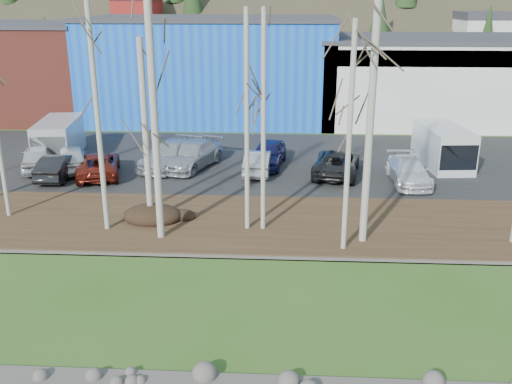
# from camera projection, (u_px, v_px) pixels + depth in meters

# --- Properties ---
(river) EXTENTS (80.00, 8.00, 0.90)m
(river) POSITION_uv_depth(u_px,v_px,m) (272.00, 308.00, 19.06)
(river) COLOR #12212F
(river) RESTS_ON ground
(far_bank_rocks) EXTENTS (80.00, 0.80, 0.46)m
(far_bank_rocks) POSITION_uv_depth(u_px,v_px,m) (275.00, 255.00, 22.94)
(far_bank_rocks) COLOR #47423D
(far_bank_rocks) RESTS_ON ground
(far_bank) EXTENTS (80.00, 7.00, 0.15)m
(far_bank) POSITION_uv_depth(u_px,v_px,m) (276.00, 223.00, 25.93)
(far_bank) COLOR #382616
(far_bank) RESTS_ON ground
(parking_lot) EXTENTS (80.00, 14.00, 0.14)m
(parking_lot) POSITION_uv_depth(u_px,v_px,m) (280.00, 161.00, 35.85)
(parking_lot) COLOR black
(parking_lot) RESTS_ON ground
(building_brick) EXTENTS (16.32, 12.24, 7.80)m
(building_brick) POSITION_uv_depth(u_px,v_px,m) (5.00, 69.00, 49.09)
(building_brick) COLOR brown
(building_brick) RESTS_ON ground
(building_blue) EXTENTS (20.40, 12.24, 8.30)m
(building_blue) POSITION_uv_depth(u_px,v_px,m) (212.00, 68.00, 48.05)
(building_blue) COLOR blue
(building_blue) RESTS_ON ground
(building_white) EXTENTS (18.36, 12.24, 6.80)m
(building_white) POSITION_uv_depth(u_px,v_px,m) (428.00, 78.00, 47.33)
(building_white) COLOR silver
(building_white) RESTS_ON ground
(dirt_mound) EXTENTS (2.69, 1.90, 0.53)m
(dirt_mound) POSITION_uv_depth(u_px,v_px,m) (153.00, 214.00, 26.06)
(dirt_mound) COLOR black
(dirt_mound) RESTS_ON far_bank
(birch_2) EXTENTS (0.28, 0.28, 8.13)m
(birch_2) POSITION_uv_depth(u_px,v_px,m) (146.00, 133.00, 24.84)
(birch_2) COLOR beige
(birch_2) RESTS_ON far_bank
(birch_3) EXTENTS (0.22, 0.22, 9.71)m
(birch_3) POSITION_uv_depth(u_px,v_px,m) (98.00, 120.00, 23.63)
(birch_3) COLOR beige
(birch_3) RESTS_ON far_bank
(birch_4) EXTENTS (0.30, 0.30, 10.49)m
(birch_4) POSITION_uv_depth(u_px,v_px,m) (154.00, 115.00, 22.63)
(birch_4) COLOR beige
(birch_4) RESTS_ON far_bank
(birch_5) EXTENTS (0.20, 0.20, 9.35)m
(birch_5) POSITION_uv_depth(u_px,v_px,m) (247.00, 124.00, 23.75)
(birch_5) COLOR beige
(birch_5) RESTS_ON far_bank
(birch_6) EXTENTS (0.21, 0.21, 8.98)m
(birch_6) POSITION_uv_depth(u_px,v_px,m) (349.00, 141.00, 21.76)
(birch_6) COLOR beige
(birch_6) RESTS_ON far_bank
(birch_7) EXTENTS (0.31, 0.31, 10.29)m
(birch_7) POSITION_uv_depth(u_px,v_px,m) (370.00, 120.00, 22.29)
(birch_7) COLOR beige
(birch_7) RESTS_ON far_bank
(birch_10) EXTENTS (0.20, 0.20, 9.35)m
(birch_10) POSITION_uv_depth(u_px,v_px,m) (263.00, 124.00, 23.71)
(birch_10) COLOR beige
(birch_10) RESTS_ON far_bank
(car_0) EXTENTS (3.27, 4.77, 1.51)m
(car_0) POSITION_uv_depth(u_px,v_px,m) (37.00, 157.00, 33.50)
(car_0) COLOR silver
(car_0) RESTS_ON parking_lot
(car_1) EXTENTS (1.55, 4.18, 1.37)m
(car_1) POSITION_uv_depth(u_px,v_px,m) (59.00, 166.00, 32.01)
(car_1) COLOR black
(car_1) RESTS_ON parking_lot
(car_2) EXTENTS (3.42, 5.28, 1.35)m
(car_2) POSITION_uv_depth(u_px,v_px,m) (98.00, 164.00, 32.39)
(car_2) COLOR maroon
(car_2) RESTS_ON parking_lot
(car_3) EXTENTS (3.73, 5.65, 1.52)m
(car_3) POSITION_uv_depth(u_px,v_px,m) (171.00, 155.00, 34.04)
(car_3) COLOR #A7AAAF
(car_3) RESTS_ON parking_lot
(car_4) EXTENTS (2.36, 4.65, 1.52)m
(car_4) POSITION_uv_depth(u_px,v_px,m) (268.00, 154.00, 34.29)
(car_4) COLOR #1B1B50
(car_4) RESTS_ON parking_lot
(car_5) EXTENTS (1.59, 4.16, 1.35)m
(car_5) POSITION_uv_depth(u_px,v_px,m) (258.00, 162.00, 32.92)
(car_5) COLOR #A6A5A8
(car_5) RESTS_ON parking_lot
(car_6) EXTENTS (3.22, 5.50, 1.44)m
(car_6) POSITION_uv_depth(u_px,v_px,m) (337.00, 163.00, 32.59)
(car_6) COLOR #232426
(car_6) RESTS_ON parking_lot
(car_7) EXTENTS (2.03, 4.72, 1.35)m
(car_7) POSITION_uv_depth(u_px,v_px,m) (408.00, 171.00, 31.16)
(car_7) COLOR white
(car_7) RESTS_ON parking_lot
(car_8) EXTENTS (3.27, 4.77, 1.51)m
(car_8) POSITION_uv_depth(u_px,v_px,m) (72.00, 158.00, 33.39)
(car_8) COLOR silver
(car_8) RESTS_ON parking_lot
(car_9) EXTENTS (3.73, 5.65, 1.52)m
(car_9) POSITION_uv_depth(u_px,v_px,m) (192.00, 155.00, 33.97)
(car_9) COLOR #A7AAAF
(car_9) RESTS_ON parking_lot
(van_white) EXTENTS (2.69, 5.53, 2.34)m
(van_white) POSITION_uv_depth(u_px,v_px,m) (444.00, 147.00, 34.15)
(van_white) COLOR white
(van_white) RESTS_ON parking_lot
(van_grey) EXTENTS (2.93, 5.54, 2.31)m
(van_grey) POSITION_uv_depth(u_px,v_px,m) (58.00, 139.00, 36.09)
(van_grey) COLOR #B9BABD
(van_grey) RESTS_ON parking_lot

